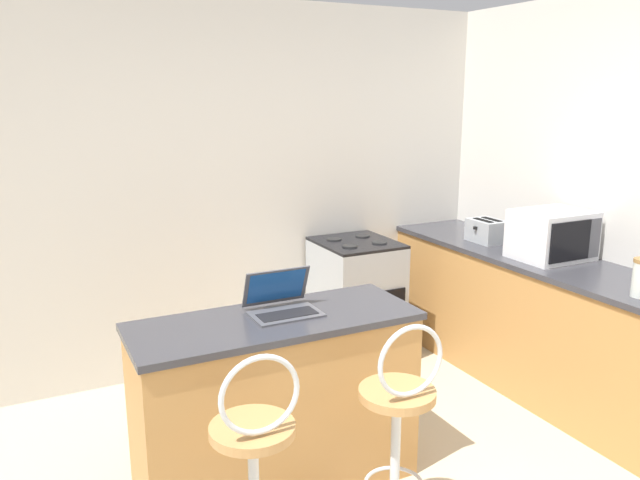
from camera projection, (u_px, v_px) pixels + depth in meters
wall_back at (232, 190)px, 4.43m from camera, size 12.00×0.06×2.60m
breakfast_bar at (277, 403)px, 3.13m from camera, size 1.41×0.54×0.91m
counter_right at (562, 333)px, 4.04m from camera, size 0.64×3.00×0.91m
bar_stool_near at (255, 477)px, 2.46m from camera, size 0.40×0.40×1.05m
bar_stool_far at (398, 436)px, 2.75m from camera, size 0.40×0.40×1.05m
laptop at (282, 302)px, 3.09m from camera, size 0.34×0.28×0.21m
microwave at (552, 235)px, 4.07m from camera, size 0.48×0.38×0.32m
toaster at (487, 231)px, 4.54m from camera, size 0.22×0.26×0.17m
stove_range at (356, 300)px, 4.68m from camera, size 0.55×0.61×0.92m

